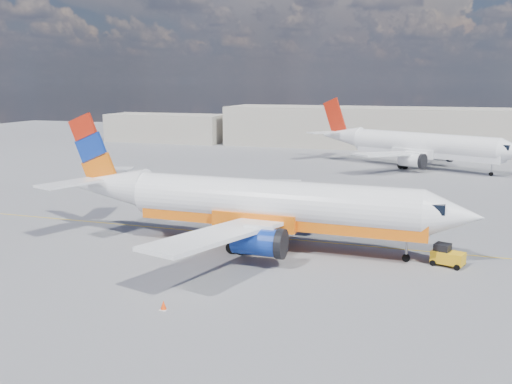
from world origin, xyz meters
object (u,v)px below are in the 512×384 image
(second_jet, at_px, (418,145))
(traffic_cone, at_px, (163,305))
(gse_tug, at_px, (447,256))
(main_jet, at_px, (259,204))

(second_jet, distance_m, traffic_cone, 63.51)
(gse_tug, bearing_deg, traffic_cone, -120.40)
(main_jet, bearing_deg, traffic_cone, -93.73)
(gse_tug, relative_size, traffic_cone, 4.38)
(main_jet, bearing_deg, second_jet, 80.05)
(main_jet, height_order, traffic_cone, main_jet)
(second_jet, bearing_deg, main_jet, -77.20)
(main_jet, height_order, second_jet, main_jet)
(traffic_cone, bearing_deg, second_jet, 79.77)
(traffic_cone, bearing_deg, gse_tug, 41.11)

